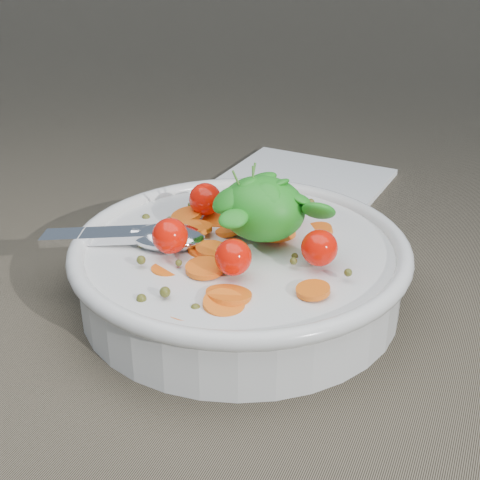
% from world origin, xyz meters
% --- Properties ---
extents(ground, '(6.00, 6.00, 0.00)m').
position_xyz_m(ground, '(0.00, 0.00, 0.00)').
color(ground, brown).
rests_on(ground, ground).
extents(bowl, '(0.27, 0.25, 0.11)m').
position_xyz_m(bowl, '(0.03, -0.02, 0.03)').
color(bowl, silver).
rests_on(bowl, ground).
extents(napkin, '(0.18, 0.16, 0.01)m').
position_xyz_m(napkin, '(-0.00, 0.22, 0.00)').
color(napkin, white).
rests_on(napkin, ground).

